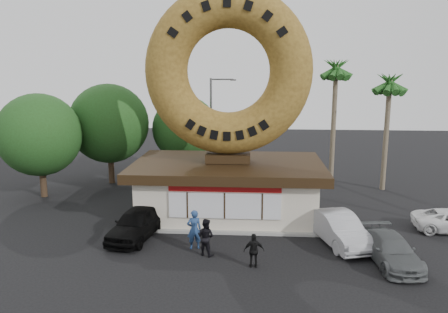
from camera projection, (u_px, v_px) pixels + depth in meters
ground at (220, 256)px, 20.68m from camera, size 90.00×90.00×0.00m
donut_shop at (228, 187)px, 26.18m from camera, size 11.20×7.20×3.80m
giant_donut at (228, 71)px, 24.86m from camera, size 9.58×2.44×9.58m
tree_west at (109, 124)px, 33.13m from camera, size 6.00×6.00×7.65m
tree_mid at (185, 129)px, 34.83m from camera, size 5.20×5.20×6.63m
tree_far at (39, 135)px, 29.51m from camera, size 5.60×5.60×7.14m
palm_near at (336, 73)px, 32.20m from camera, size 2.60×2.60×9.75m
palm_far at (390, 87)px, 30.68m from camera, size 2.60×2.60×8.75m
street_lamp at (213, 122)px, 35.57m from camera, size 2.11×0.20×8.00m
person_left at (194, 229)px, 21.38m from camera, size 0.83×0.68×1.98m
person_center at (206, 237)px, 20.65m from camera, size 1.08×0.99×1.80m
person_right at (254, 251)px, 19.38m from camera, size 0.96×0.48×1.57m
car_black at (136, 223)px, 22.82m from camera, size 2.57×4.83×1.56m
car_silver at (339, 229)px, 22.06m from camera, size 2.89×5.01×1.56m
car_grey at (391, 250)px, 19.83m from camera, size 2.19×4.54×1.27m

